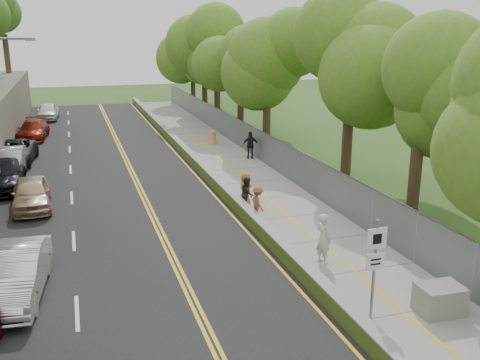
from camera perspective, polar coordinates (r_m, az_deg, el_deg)
name	(u,v)px	position (r m, az deg, el deg)	size (l,w,h in m)	color
ground	(297,281)	(18.64, 6.09, -10.69)	(140.00, 140.00, 0.00)	#33511E
road	(104,180)	(31.36, -14.29, 0.00)	(11.20, 66.00, 0.04)	black
sidewalk	(237,169)	(32.71, -0.28, 1.15)	(4.20, 66.00, 0.05)	gray
jersey_barrier	(201,168)	(32.06, -4.21, 1.31)	(0.42, 66.00, 0.60)	#9AE537
chainlink_fence	(270,151)	(33.15, 3.19, 3.05)	(0.04, 66.00, 2.00)	slate
trees_fenceside	(308,52)	(33.28, 7.24, 13.44)	(7.00, 66.00, 14.00)	olive
signpost	(375,259)	(15.86, 14.21, -8.21)	(0.62, 0.09, 3.10)	gray
construction_barrel	(212,137)	(40.03, -3.00, 4.59)	(0.60, 0.60, 0.98)	#E24800
concrete_block	(440,299)	(17.45, 20.52, -11.83)	(1.31, 0.99, 0.88)	gray
car_1	(14,274)	(18.55, -22.92, -9.21)	(1.69, 4.83, 1.59)	silver
car_3	(4,175)	(31.21, -23.91, 0.47)	(2.06, 5.07, 1.47)	black
car_4	(31,193)	(27.24, -21.37, -1.34)	(1.73, 4.30, 1.47)	tan
car_5	(8,163)	(33.50, -23.54, 1.66)	(1.76, 5.04, 1.66)	#9A9EA1
car_6	(13,153)	(36.65, -23.07, 2.69)	(2.46, 5.34, 1.48)	black
car_7	(33,130)	(44.67, -21.21, 5.00)	(2.01, 4.95, 1.44)	maroon
car_8	(48,111)	(54.11, -19.83, 6.90)	(1.83, 4.55, 1.55)	white
painter_0	(245,190)	(25.48, 0.57, -1.05)	(0.84, 0.55, 1.72)	#B87922
painter_1	(324,239)	(19.63, 8.91, -6.19)	(0.69, 0.46, 1.90)	beige
painter_2	(247,193)	(25.21, 0.80, -1.43)	(0.76, 0.59, 1.56)	black
painter_3	(258,203)	(23.90, 1.90, -2.44)	(0.98, 0.57, 1.52)	brown
person_far	(251,145)	(35.20, 1.13, 3.75)	(1.06, 0.44, 1.80)	black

